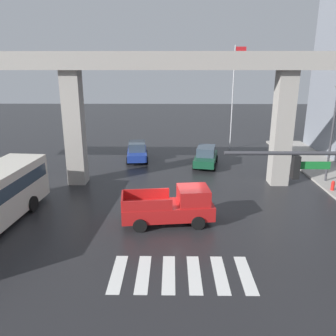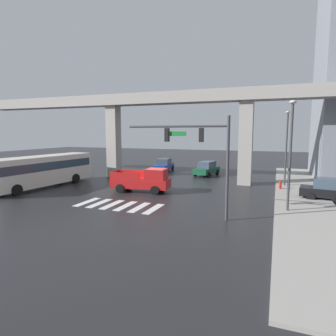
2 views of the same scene
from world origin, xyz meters
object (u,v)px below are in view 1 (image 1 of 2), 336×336
pickup_truck (173,207)px  fire_hydrant (333,186)px  sedan_blue (137,151)px  flagpole (234,91)px  sedan_dark_green (206,156)px  street_lamp_mid_block (334,123)px

pickup_truck → fire_hydrant: size_ratio=6.21×
fire_hydrant → sedan_blue: bearing=150.6°
pickup_truck → flagpole: (6.26, 17.99, 5.07)m
fire_hydrant → pickup_truck: bearing=-156.2°
sedan_dark_green → fire_hydrant: sedan_dark_green is taller
sedan_blue → sedan_dark_green: size_ratio=0.98×
sedan_dark_green → fire_hydrant: size_ratio=5.36×
pickup_truck → sedan_blue: pickup_truck is taller
street_lamp_mid_block → flagpole: (-5.41, 10.96, 1.50)m
fire_hydrant → street_lamp_mid_block: bearing=79.0°
sedan_blue → street_lamp_mid_block: (15.03, -6.20, 3.70)m
sedan_dark_green → street_lamp_mid_block: size_ratio=0.63×
pickup_truck → sedan_blue: 13.64m
sedan_blue → street_lamp_mid_block: 16.67m
sedan_dark_green → fire_hydrant: bearing=-37.8°
pickup_truck → sedan_blue: bearing=104.2°
sedan_dark_green → fire_hydrant: 10.56m
sedan_blue → flagpole: (9.62, 4.76, 5.20)m
sedan_dark_green → flagpole: (3.32, 6.53, 5.20)m
pickup_truck → flagpole: bearing=70.8°
flagpole → sedan_dark_green: bearing=-116.9°
pickup_truck → flagpole: flagpole is taller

